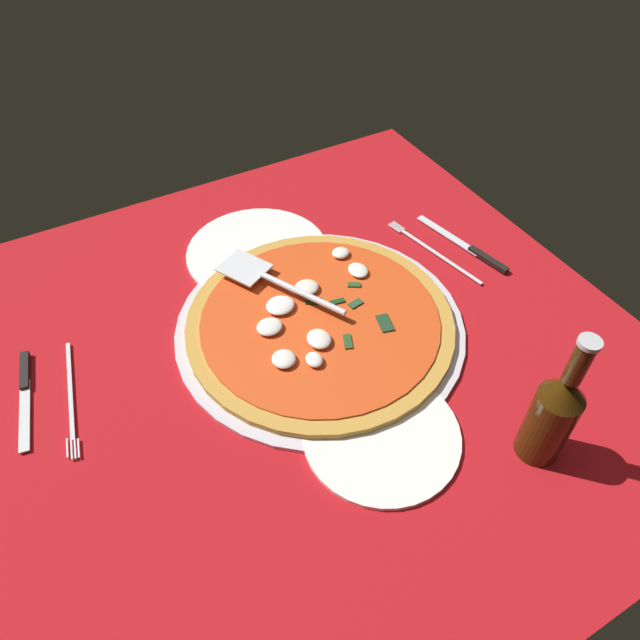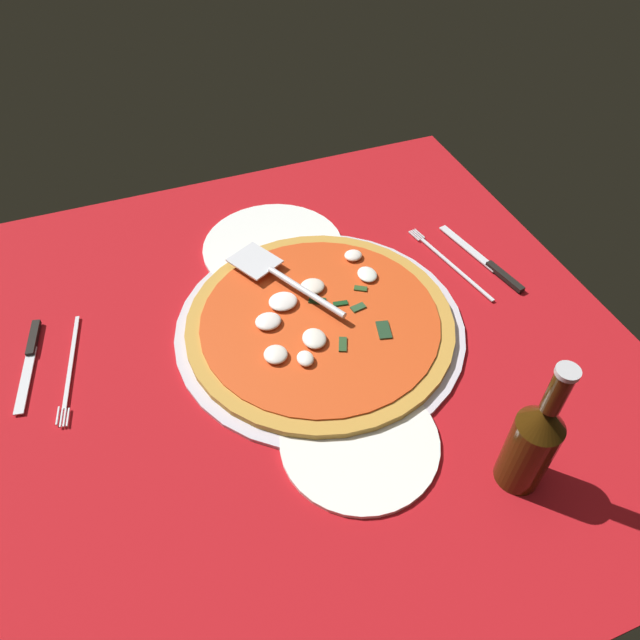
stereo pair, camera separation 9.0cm
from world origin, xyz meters
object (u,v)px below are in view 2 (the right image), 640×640
at_px(dinner_plate_right, 359,442).
at_px(pizza_server, 281,277).
at_px(place_setting_far, 469,265).
at_px(beer_bottle, 533,442).
at_px(place_setting_near, 50,364).
at_px(dinner_plate_left, 273,247).
at_px(pizza, 319,321).

height_order(dinner_plate_right, pizza_server, pizza_server).
bearing_deg(place_setting_far, beer_bottle, 146.84).
bearing_deg(dinner_plate_right, place_setting_near, -127.23).
xyz_separation_m(pizza_server, place_setting_near, (0.02, -0.37, -0.04)).
xyz_separation_m(dinner_plate_left, beer_bottle, (0.54, 0.15, 0.08)).
bearing_deg(dinner_plate_right, pizza_server, -178.74).
relative_size(place_setting_near, beer_bottle, 1.08).
distance_m(dinner_plate_left, pizza, 0.21).
bearing_deg(place_setting_near, dinner_plate_right, 63.22).
height_order(place_setting_near, beer_bottle, beer_bottle).
relative_size(dinner_plate_right, place_setting_far, 0.94).
height_order(pizza, place_setting_far, pizza).
height_order(dinner_plate_left, beer_bottle, beer_bottle).
bearing_deg(dinner_plate_left, pizza, 2.55).
relative_size(pizza_server, place_setting_near, 0.95).
distance_m(pizza, pizza_server, 0.10).
height_order(dinner_plate_left, place_setting_far, place_setting_far).
bearing_deg(pizza_server, dinner_plate_left, -37.91).
distance_m(dinner_plate_left, dinner_plate_right, 0.43).
height_order(dinner_plate_right, place_setting_near, place_setting_near).
bearing_deg(beer_bottle, dinner_plate_left, -164.27).
height_order(pizza_server, beer_bottle, beer_bottle).
distance_m(place_setting_near, place_setting_far, 0.70).
height_order(dinner_plate_right, place_setting_far, place_setting_far).
relative_size(dinner_plate_left, pizza_server, 1.12).
relative_size(dinner_plate_left, pizza, 0.60).
bearing_deg(beer_bottle, place_setting_near, -126.45).
bearing_deg(dinner_plate_left, place_setting_far, 61.68).
xyz_separation_m(place_setting_near, place_setting_far, (0.03, 0.70, 0.00)).
bearing_deg(place_setting_near, beer_bottle, 64.01).
xyz_separation_m(dinner_plate_left, place_setting_near, (0.14, -0.39, -0.00)).
xyz_separation_m(pizza, place_setting_far, (-0.05, 0.30, -0.01)).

